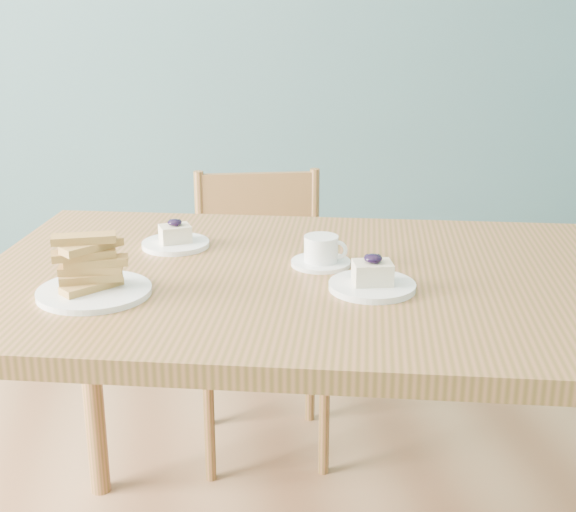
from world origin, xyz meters
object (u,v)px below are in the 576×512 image
at_px(dining_table, 344,312).
at_px(biscotti_plate, 93,275).
at_px(cheesecake_plate_near, 372,280).
at_px(dining_chair, 261,314).
at_px(cheesecake_plate_far, 176,240).
at_px(coffee_cup, 322,253).

bearing_deg(dining_table, biscotti_plate, -161.56).
bearing_deg(cheesecake_plate_near, biscotti_plate, 173.95).
distance_m(dining_chair, cheesecake_plate_far, 0.66).
bearing_deg(dining_table, cheesecake_plate_far, 158.36).
distance_m(dining_chair, biscotti_plate, 0.95).
bearing_deg(dining_chair, dining_table, -80.25).
bearing_deg(biscotti_plate, cheesecake_plate_far, 59.94).
relative_size(dining_table, cheesecake_plate_far, 11.12).
bearing_deg(cheesecake_plate_near, cheesecake_plate_far, 137.69).
bearing_deg(cheesecake_plate_near, dining_table, 110.82).
height_order(dining_chair, coffee_cup, coffee_cup).
bearing_deg(cheesecake_plate_far, dining_table, -36.51).
bearing_deg(coffee_cup, biscotti_plate, -143.50).
height_order(dining_chair, biscotti_plate, biscotti_plate).
height_order(cheesecake_plate_far, coffee_cup, same).
bearing_deg(dining_chair, cheesecake_plate_near, -78.63).
relative_size(dining_chair, cheesecake_plate_near, 5.03).
distance_m(dining_table, biscotti_plate, 0.51).
relative_size(cheesecake_plate_near, coffee_cup, 1.34).
bearing_deg(dining_table, dining_chair, 111.30).
relative_size(dining_chair, cheesecake_plate_far, 5.60).
bearing_deg(biscotti_plate, dining_table, 3.57).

